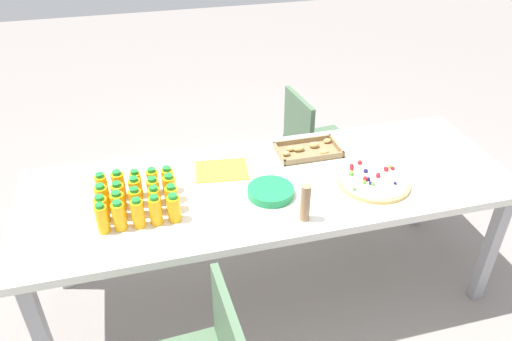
% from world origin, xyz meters
% --- Properties ---
extents(ground_plane, '(12.00, 12.00, 0.00)m').
position_xyz_m(ground_plane, '(0.00, 0.00, 0.00)').
color(ground_plane, gray).
extents(party_table, '(2.38, 0.83, 0.75)m').
position_xyz_m(party_table, '(0.00, 0.00, 0.69)').
color(party_table, silver).
rests_on(party_table, ground_plane).
extents(chair_far_right, '(0.44, 0.44, 0.83)m').
position_xyz_m(chair_far_right, '(0.51, 0.73, 0.50)').
color(chair_far_right, '#4C6B4C').
rests_on(chair_far_right, ground_plane).
extents(juice_bottle_0, '(0.05, 0.05, 0.14)m').
position_xyz_m(juice_bottle_0, '(-0.78, -0.17, 0.82)').
color(juice_bottle_0, '#F9AE14').
rests_on(juice_bottle_0, party_table).
extents(juice_bottle_1, '(0.06, 0.06, 0.14)m').
position_xyz_m(juice_bottle_1, '(-0.71, -0.17, 0.81)').
color(juice_bottle_1, '#FAAE14').
rests_on(juice_bottle_1, party_table).
extents(juice_bottle_2, '(0.06, 0.06, 0.14)m').
position_xyz_m(juice_bottle_2, '(-0.64, -0.17, 0.82)').
color(juice_bottle_2, '#FAAC14').
rests_on(juice_bottle_2, party_table).
extents(juice_bottle_3, '(0.05, 0.05, 0.14)m').
position_xyz_m(juice_bottle_3, '(-0.56, -0.17, 0.82)').
color(juice_bottle_3, '#FAAD14').
rests_on(juice_bottle_3, party_table).
extents(juice_bottle_4, '(0.06, 0.06, 0.13)m').
position_xyz_m(juice_bottle_4, '(-0.49, -0.17, 0.81)').
color(juice_bottle_4, '#FAAB14').
rests_on(juice_bottle_4, party_table).
extents(juice_bottle_5, '(0.06, 0.06, 0.13)m').
position_xyz_m(juice_bottle_5, '(-0.79, -0.10, 0.81)').
color(juice_bottle_5, '#F9AF14').
rests_on(juice_bottle_5, party_table).
extents(juice_bottle_6, '(0.06, 0.06, 0.14)m').
position_xyz_m(juice_bottle_6, '(-0.72, -0.09, 0.81)').
color(juice_bottle_6, '#F9AC14').
rests_on(juice_bottle_6, party_table).
extents(juice_bottle_7, '(0.06, 0.06, 0.14)m').
position_xyz_m(juice_bottle_7, '(-0.64, -0.09, 0.82)').
color(juice_bottle_7, '#FAAD14').
rests_on(juice_bottle_7, party_table).
extents(juice_bottle_8, '(0.05, 0.05, 0.14)m').
position_xyz_m(juice_bottle_8, '(-0.56, -0.09, 0.81)').
color(juice_bottle_8, '#FAAD14').
rests_on(juice_bottle_8, party_table).
extents(juice_bottle_9, '(0.06, 0.06, 0.13)m').
position_xyz_m(juice_bottle_9, '(-0.49, -0.09, 0.81)').
color(juice_bottle_9, '#FAAC14').
rests_on(juice_bottle_9, party_table).
extents(juice_bottle_10, '(0.06, 0.06, 0.14)m').
position_xyz_m(juice_bottle_10, '(-0.78, -0.02, 0.81)').
color(juice_bottle_10, '#F9AD14').
rests_on(juice_bottle_10, party_table).
extents(juice_bottle_11, '(0.06, 0.06, 0.13)m').
position_xyz_m(juice_bottle_11, '(-0.71, -0.02, 0.81)').
color(juice_bottle_11, '#FAAC14').
rests_on(juice_bottle_11, party_table).
extents(juice_bottle_12, '(0.05, 0.05, 0.15)m').
position_xyz_m(juice_bottle_12, '(-0.64, -0.01, 0.82)').
color(juice_bottle_12, '#F9AE14').
rests_on(juice_bottle_12, party_table).
extents(juice_bottle_13, '(0.06, 0.06, 0.14)m').
position_xyz_m(juice_bottle_13, '(-0.56, -0.02, 0.81)').
color(juice_bottle_13, '#F9AD14').
rests_on(juice_bottle_13, party_table).
extents(juice_bottle_14, '(0.06, 0.06, 0.14)m').
position_xyz_m(juice_bottle_14, '(-0.49, -0.02, 0.81)').
color(juice_bottle_14, '#FAAC14').
rests_on(juice_bottle_14, party_table).
extents(juice_bottle_15, '(0.06, 0.06, 0.14)m').
position_xyz_m(juice_bottle_15, '(-0.78, 0.06, 0.82)').
color(juice_bottle_15, '#F9AE14').
rests_on(juice_bottle_15, party_table).
extents(juice_bottle_16, '(0.06, 0.06, 0.15)m').
position_xyz_m(juice_bottle_16, '(-0.71, 0.06, 0.82)').
color(juice_bottle_16, '#F9AB14').
rests_on(juice_bottle_16, party_table).
extents(juice_bottle_17, '(0.05, 0.05, 0.14)m').
position_xyz_m(juice_bottle_17, '(-0.63, 0.05, 0.81)').
color(juice_bottle_17, '#F9AD14').
rests_on(juice_bottle_17, party_table).
extents(juice_bottle_18, '(0.05, 0.05, 0.13)m').
position_xyz_m(juice_bottle_18, '(-0.56, 0.06, 0.81)').
color(juice_bottle_18, '#F9AF14').
rests_on(juice_bottle_18, party_table).
extents(juice_bottle_19, '(0.06, 0.06, 0.13)m').
position_xyz_m(juice_bottle_19, '(-0.49, 0.06, 0.81)').
color(juice_bottle_19, '#F9AD14').
rests_on(juice_bottle_19, party_table).
extents(fruit_pizza, '(0.35, 0.35, 0.05)m').
position_xyz_m(fruit_pizza, '(0.48, -0.13, 0.76)').
color(fruit_pizza, tan).
rests_on(fruit_pizza, party_table).
extents(snack_tray, '(0.33, 0.20, 0.04)m').
position_xyz_m(snack_tray, '(0.27, 0.22, 0.76)').
color(snack_tray, olive).
rests_on(snack_tray, party_table).
extents(plate_stack, '(0.22, 0.22, 0.04)m').
position_xyz_m(plate_stack, '(-0.03, -0.10, 0.77)').
color(plate_stack, '#1E8C4C').
rests_on(plate_stack, party_table).
extents(napkin_stack, '(0.15, 0.15, 0.01)m').
position_xyz_m(napkin_stack, '(0.92, 0.06, 0.75)').
color(napkin_stack, white).
rests_on(napkin_stack, party_table).
extents(cardboard_tube, '(0.04, 0.04, 0.18)m').
position_xyz_m(cardboard_tube, '(0.06, -0.31, 0.84)').
color(cardboard_tube, '#9E7A56').
rests_on(cardboard_tube, party_table).
extents(paper_folder, '(0.28, 0.23, 0.01)m').
position_xyz_m(paper_folder, '(-0.21, 0.16, 0.75)').
color(paper_folder, yellow).
rests_on(paper_folder, party_table).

